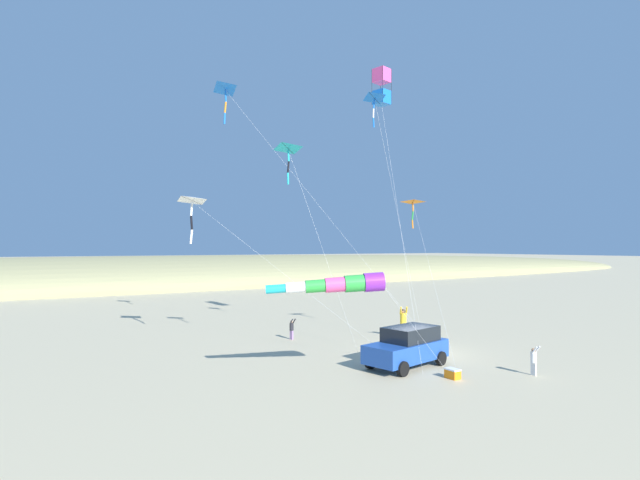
% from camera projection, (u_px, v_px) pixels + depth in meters
% --- Properties ---
extents(ground_plane, '(600.00, 600.00, 0.00)m').
position_uv_depth(ground_plane, '(420.00, 353.00, 25.81)').
color(ground_plane, '#C6B58C').
extents(dune_ridge_grassy, '(28.00, 240.00, 8.58)m').
position_uv_depth(dune_ridge_grassy, '(163.00, 285.00, 72.76)').
color(dune_ridge_grassy, '#938E60').
rests_on(dune_ridge_grassy, ground_plane).
extents(parked_car, '(2.75, 4.58, 1.85)m').
position_uv_depth(parked_car, '(407.00, 346.00, 22.98)').
color(parked_car, '#1E479E').
rests_on(parked_car, ground_plane).
extents(cooler_box, '(0.62, 0.42, 0.42)m').
position_uv_depth(cooler_box, '(453.00, 373.00, 20.91)').
color(cooler_box, orange).
rests_on(cooler_box, ground_plane).
extents(person_adult_flyer, '(0.71, 0.67, 1.98)m').
position_uv_depth(person_adult_flyer, '(403.00, 321.00, 30.14)').
color(person_adult_flyer, '#3D7F51').
rests_on(person_adult_flyer, ground_plane).
extents(person_child_green_jacket, '(0.43, 0.35, 1.28)m').
position_uv_depth(person_child_green_jacket, '(292.00, 328.00, 29.71)').
color(person_child_green_jacket, '#8E6B9E').
rests_on(person_child_green_jacket, ground_plane).
extents(person_child_grey_jacket, '(0.40, 0.32, 1.30)m').
position_uv_depth(person_child_grey_jacket, '(534.00, 359.00, 21.42)').
color(person_child_grey_jacket, silver).
rests_on(person_child_grey_jacket, ground_plane).
extents(kite_delta_blue_topmost, '(3.03, 3.61, 11.00)m').
position_uv_depth(kite_delta_blue_topmost, '(289.00, 149.00, 25.29)').
color(kite_delta_blue_topmost, '#1EB7C6').
rests_on(kite_delta_blue_topmost, ground_plane).
extents(kite_box_small_distant, '(7.63, 3.91, 16.32)m').
position_uv_depth(kite_box_small_distant, '(382.00, 87.00, 29.46)').
color(kite_box_small_distant, '#EF4C93').
rests_on(kite_box_small_distant, ground_plane).
extents(kite_delta_long_streamer_left, '(8.19, 4.94, 8.61)m').
position_uv_depth(kite_delta_long_streamer_left, '(413.00, 202.00, 30.33)').
color(kite_delta_long_streamer_left, orange).
rests_on(kite_delta_long_streamer_left, ground_plane).
extents(kite_windsock_black_fish_shape, '(2.65, 8.43, 4.56)m').
position_uv_depth(kite_windsock_black_fish_shape, '(341.00, 284.00, 20.47)').
color(kite_windsock_black_fish_shape, purple).
rests_on(kite_windsock_black_fish_shape, ground_plane).
extents(kite_delta_magenta_far_left, '(10.52, 8.22, 8.69)m').
position_uv_depth(kite_delta_magenta_far_left, '(192.00, 201.00, 28.78)').
color(kite_delta_magenta_far_left, white).
rests_on(kite_delta_magenta_far_left, ground_plane).
extents(kite_delta_striped_overhead, '(12.99, 7.61, 16.03)m').
position_uv_depth(kite_delta_striped_overhead, '(226.00, 90.00, 31.10)').
color(kite_delta_striped_overhead, blue).
rests_on(kite_delta_striped_overhead, ground_plane).
extents(kite_delta_yellow_midlevel, '(1.90, 5.16, 14.19)m').
position_uv_depth(kite_delta_yellow_midlevel, '(375.00, 99.00, 27.33)').
color(kite_delta_yellow_midlevel, blue).
rests_on(kite_delta_yellow_midlevel, ground_plane).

